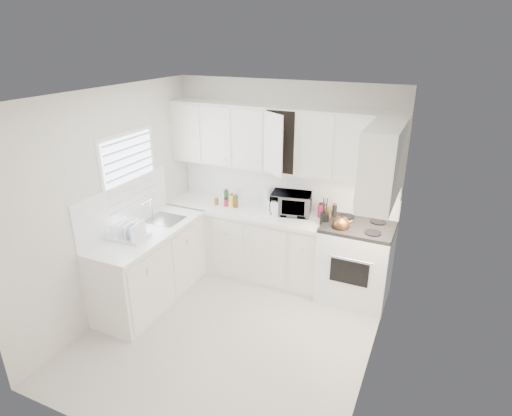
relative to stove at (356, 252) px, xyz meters
The scene contains 33 objects.
floor 1.79m from the stove, 130.66° to the right, with size 3.20×3.20×0.00m, color silver.
ceiling 2.58m from the stove, 130.66° to the right, with size 3.20×3.20×0.00m, color white.
wall_back 1.32m from the stove, 163.26° to the left, with size 3.00×3.00×0.00m, color white.
wall_front 3.14m from the stove, 110.83° to the right, with size 3.00×3.00×0.00m, color white.
wall_left 2.96m from the stove, 153.87° to the right, with size 3.20×3.20×0.00m, color white.
wall_right 1.49m from the stove, 72.22° to the right, with size 3.20×3.20×0.00m, color white.
window_blinds 2.88m from the stove, 160.29° to the right, with size 0.06×0.96×1.06m, color white, non-canonical shape.
lower_cabinets_back 1.49m from the stove, behind, with size 2.22×0.60×0.90m, color white, non-canonical shape.
lower_cabinets_left 2.54m from the stove, 154.95° to the right, with size 0.60×1.60×0.90m, color white, non-canonical shape.
countertop_back 1.51m from the stove, behind, with size 2.24×0.64×0.05m, color white.
countertop_left 2.54m from the stove, 154.85° to the right, with size 0.64×1.62×0.05m, color white.
backsplash_back 1.28m from the stove, 163.74° to the left, with size 2.98×0.02×0.55m, color white.
backsplash_left 2.86m from the stove, 157.47° to the right, with size 0.02×1.60×0.55m, color white.
upper_cabinets_back 1.40m from the stove, behind, with size 3.00×0.33×0.80m, color white, non-canonical shape.
upper_cabinets_right 1.00m from the stove, 61.73° to the right, with size 0.33×0.90×0.80m, color white, non-canonical shape.
sink 2.43m from the stove, 162.46° to the right, with size 0.42×0.38×0.30m, color gray, non-canonical shape.
stove is the anchor object (origin of this frame).
tea_kettle 0.48m from the stove, 138.37° to the right, with size 0.25×0.21×0.23m, color brown, non-canonical shape.
frying_pan 0.40m from the stove, 41.63° to the left, with size 0.26×0.44×0.04m, color black, non-canonical shape.
microwave 1.03m from the stove, behind, with size 0.50×0.28×0.34m, color gray.
rice_cooker 1.16m from the stove, behind, with size 0.23×0.23×0.23m, color white, non-canonical shape.
paper_towel 1.37m from the stove, behind, with size 0.12×0.12×0.27m, color white.
utensil_crock 0.64m from the stove, behind, with size 0.12×0.12×0.36m, color black, non-canonical shape.
dish_rack 2.73m from the stove, 150.64° to the right, with size 0.41×0.31×0.23m, color white, non-canonical shape.
spice_left_0 1.98m from the stove, behind, with size 0.06×0.06×0.13m, color brown.
spice_left_1 1.91m from the stove, behind, with size 0.06×0.06×0.13m, color #2A6722.
spice_left_2 1.84m from the stove, behind, with size 0.06×0.06×0.13m, color #BB1847.
spice_left_3 1.76m from the stove, behind, with size 0.06×0.06×0.13m, color yellow.
spice_left_4 1.69m from the stove, behind, with size 0.06×0.06×0.13m, color brown.
sauce_right_0 0.68m from the stove, 159.79° to the left, with size 0.06×0.06×0.19m, color #BB1847.
sauce_right_1 0.62m from the stove, 164.29° to the left, with size 0.06×0.06×0.19m, color yellow.
sauce_right_2 0.60m from the stove, 154.88° to the left, with size 0.06×0.06×0.19m, color brown.
sauce_right_3 0.55m from the stove, 159.68° to the left, with size 0.06×0.06×0.19m, color black.
Camera 1 is at (1.87, -3.45, 3.12)m, focal length 29.90 mm.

